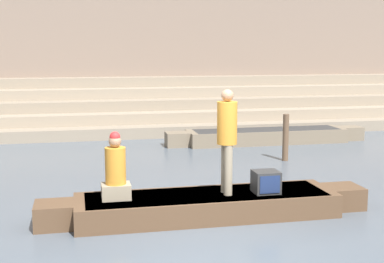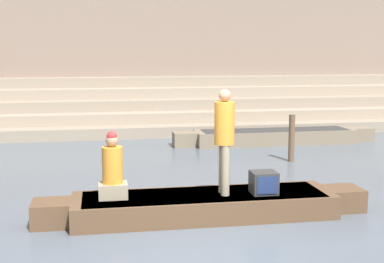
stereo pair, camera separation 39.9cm
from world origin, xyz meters
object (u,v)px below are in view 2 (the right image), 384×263
object	(u,v)px
person_standing	(224,134)
mooring_post	(292,138)
person_rowing	(113,171)
rowboat_main	(204,205)
moored_boat_shore	(275,136)
tv_set	(264,183)

from	to	relation	value
person_standing	mooring_post	world-z (taller)	person_standing
person_rowing	mooring_post	bearing A→B (deg)	52.50
mooring_post	person_rowing	bearing A→B (deg)	-138.81
person_standing	person_rowing	xyz separation A→B (m)	(-1.87, 0.08, -0.58)
rowboat_main	mooring_post	distance (m)	5.13
rowboat_main	moored_boat_shore	distance (m)	7.53
rowboat_main	tv_set	bearing A→B (deg)	-7.83
rowboat_main	person_standing	xyz separation A→B (m)	(0.34, -0.04, 1.22)
moored_boat_shore	tv_set	bearing A→B (deg)	-106.42
tv_set	mooring_post	distance (m)	4.69
person_standing	tv_set	xyz separation A→B (m)	(0.68, -0.09, -0.84)
tv_set	rowboat_main	bearing A→B (deg)	166.92
person_rowing	moored_boat_shore	distance (m)	8.35
rowboat_main	person_standing	world-z (taller)	person_standing
tv_set	mooring_post	world-z (taller)	mooring_post
person_rowing	person_standing	bearing A→B (deg)	9.02
person_standing	moored_boat_shore	world-z (taller)	person_standing
rowboat_main	person_standing	distance (m)	1.27
person_rowing	mooring_post	distance (m)	6.14
person_rowing	mooring_post	xyz separation A→B (m)	(4.62, 4.04, -0.25)
tv_set	moored_boat_shore	distance (m)	7.24
person_standing	moored_boat_shore	bearing A→B (deg)	78.67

